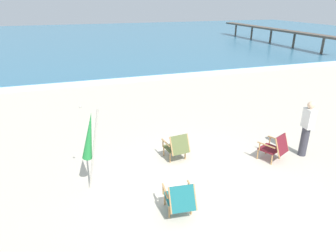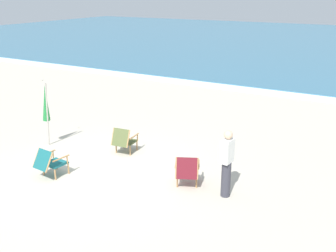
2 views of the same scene
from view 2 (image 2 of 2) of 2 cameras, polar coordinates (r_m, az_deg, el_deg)
ground_plane at (r=10.69m, az=-9.59°, el=-6.49°), size 80.00×80.00×0.00m
sea at (r=39.11m, az=20.69°, el=11.31°), size 80.00×40.00×0.10m
surf_band at (r=19.62m, az=10.34°, el=5.44°), size 80.00×1.10×0.06m
beach_chair_front_left at (r=10.52m, az=-16.80°, el=-4.99°), size 0.65×0.82×0.78m
beach_chair_far_center at (r=11.56m, az=-6.43°, el=-2.00°), size 0.65×0.75×0.81m
beach_chair_mid_center at (r=9.61m, az=2.79°, el=-6.43°), size 0.80×0.85×0.82m
umbrella_furled_green at (r=12.28m, az=-17.32°, el=3.13°), size 0.51×0.41×2.09m
person_near_chairs at (r=9.10m, az=8.53°, el=-5.34°), size 0.24×0.36×1.63m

